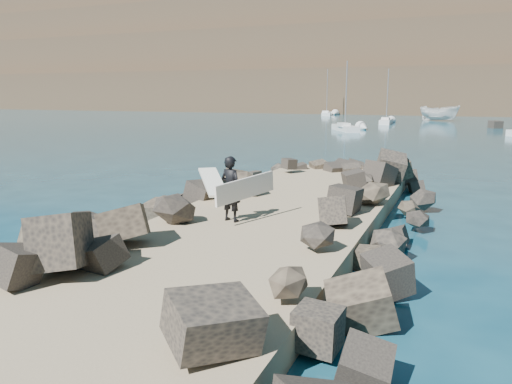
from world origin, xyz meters
TOP-DOWN VIEW (x-y plane):
  - ground at (0.00, 0.00)m, footprint 800.00×800.00m
  - jetty at (0.00, -2.00)m, footprint 6.00×26.00m
  - riprap_left at (-2.90, -1.50)m, footprint 2.60×22.00m
  - riprap_right at (2.90, -1.50)m, footprint 2.60×22.00m
  - headland at (10.00, 160.00)m, footprint 360.00×140.00m
  - surfboard_resting at (-2.79, 1.75)m, footprint 2.08×2.48m
  - boat_imported at (1.56, 71.07)m, footprint 6.84×4.48m
  - surfer_with_board at (-0.69, -1.03)m, footprint 1.27×2.21m
  - sailboat_a at (-7.39, 43.69)m, footprint 4.45×6.47m
  - sailboat_b at (-5.03, 59.76)m, footprint 1.73×6.50m
  - sailboat_e at (-20.11, 84.22)m, footprint 3.25×7.77m

SIDE VIEW (x-z plane):
  - ground at x=0.00m, z-range 0.00..0.00m
  - jetty at x=0.00m, z-range 0.00..0.60m
  - sailboat_e at x=-20.11m, z-range -4.20..4.90m
  - sailboat_a at x=-7.39m, z-range -3.65..4.35m
  - sailboat_b at x=-5.03m, z-range -3.57..4.27m
  - riprap_left at x=-2.90m, z-range 0.00..1.00m
  - riprap_right at x=2.90m, z-range 0.00..1.00m
  - surfboard_resting at x=-2.79m, z-range 1.00..1.09m
  - boat_imported at x=1.56m, z-range 0.00..2.47m
  - surfer_with_board at x=-0.69m, z-range 0.61..2.48m
  - headland at x=10.00m, z-range 0.00..32.00m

